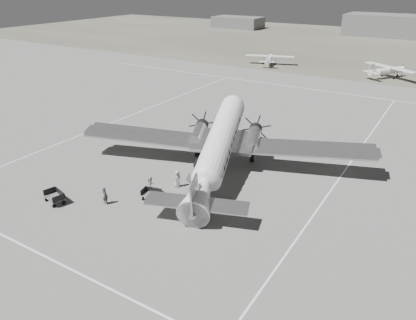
% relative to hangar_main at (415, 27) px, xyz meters
% --- Properties ---
extents(ground, '(260.00, 260.00, 0.00)m').
position_rel_hangar_main_xyz_m(ground, '(-5.00, -120.00, -3.30)').
color(ground, slate).
rests_on(ground, ground).
extents(taxi_line_near, '(60.00, 0.15, 0.01)m').
position_rel_hangar_main_xyz_m(taxi_line_near, '(-5.00, -134.00, -3.29)').
color(taxi_line_near, white).
rests_on(taxi_line_near, ground).
extents(taxi_line_right, '(0.15, 80.00, 0.01)m').
position_rel_hangar_main_xyz_m(taxi_line_right, '(7.00, -120.00, -3.29)').
color(taxi_line_right, white).
rests_on(taxi_line_right, ground).
extents(taxi_line_left, '(0.15, 60.00, 0.01)m').
position_rel_hangar_main_xyz_m(taxi_line_left, '(-23.00, -110.00, -3.29)').
color(taxi_line_left, white).
rests_on(taxi_line_left, ground).
extents(taxi_line_horizon, '(90.00, 0.15, 0.01)m').
position_rel_hangar_main_xyz_m(taxi_line_horizon, '(-5.00, -80.00, -3.29)').
color(taxi_line_horizon, white).
rests_on(taxi_line_horizon, ground).
extents(grass_infield, '(260.00, 90.00, 0.01)m').
position_rel_hangar_main_xyz_m(grass_infield, '(-5.00, -25.00, -3.30)').
color(grass_infield, '#676457').
rests_on(grass_infield, ground).
extents(hangar_main, '(42.00, 14.00, 6.60)m').
position_rel_hangar_main_xyz_m(hangar_main, '(0.00, 0.00, 0.00)').
color(hangar_main, '#606060').
rests_on(hangar_main, ground).
extents(shed_secondary, '(18.00, 10.00, 4.00)m').
position_rel_hangar_main_xyz_m(shed_secondary, '(-60.00, -5.00, -1.30)').
color(shed_secondary, '#5B5B5B').
rests_on(shed_secondary, ground).
extents(dc3_airliner, '(34.85, 29.19, 5.67)m').
position_rel_hangar_main_xyz_m(dc3_airliner, '(-3.38, -116.54, -0.47)').
color(dc3_airliner, '#BABABD').
rests_on(dc3_airliner, ground).
extents(light_plane_left, '(12.71, 11.41, 2.20)m').
position_rel_hangar_main_xyz_m(light_plane_left, '(-21.07, -64.22, -2.20)').
color(light_plane_left, white).
rests_on(light_plane_left, ground).
extents(light_plane_right, '(14.67, 14.03, 2.38)m').
position_rel_hangar_main_xyz_m(light_plane_right, '(3.22, -64.22, -2.11)').
color(light_plane_right, white).
rests_on(light_plane_right, ground).
extents(baggage_cart_near, '(1.87, 1.48, 0.95)m').
position_rel_hangar_main_xyz_m(baggage_cart_near, '(-5.75, -123.99, -2.83)').
color(baggage_cart_near, '#5B5B5B').
rests_on(baggage_cart_near, ground).
extents(baggage_cart_far, '(2.16, 1.77, 1.06)m').
position_rel_hangar_main_xyz_m(baggage_cart_far, '(-12.38, -128.73, -2.77)').
color(baggage_cart_far, '#5B5B5B').
rests_on(baggage_cart_far, ground).
extents(ground_crew, '(0.57, 0.38, 1.53)m').
position_rel_hangar_main_xyz_m(ground_crew, '(-8.59, -126.59, -2.53)').
color(ground_crew, '#292929').
rests_on(ground_crew, ground).
extents(ramp_agent, '(0.69, 0.87, 1.72)m').
position_rel_hangar_main_xyz_m(ramp_agent, '(-6.38, -123.22, -2.44)').
color(ramp_agent, '#ADADAA').
rests_on(ramp_agent, ground).
extents(passenger, '(0.73, 0.90, 1.59)m').
position_rel_hangar_main_xyz_m(passenger, '(-5.20, -120.90, -2.50)').
color(passenger, '#AFAFAC').
rests_on(passenger, ground).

